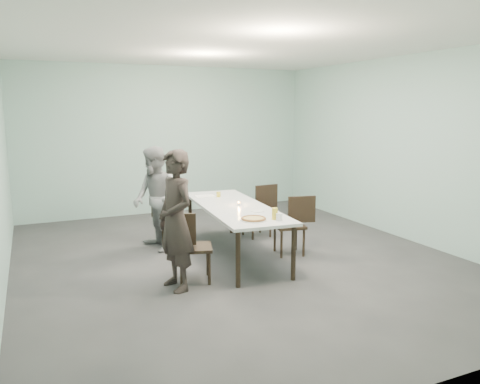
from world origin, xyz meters
name	(u,v)px	position (x,y,z in m)	size (l,w,h in m)	color
ground	(237,259)	(0.00, 0.00, 0.00)	(7.00, 7.00, 0.00)	#333335
room_shell	(237,117)	(0.00, 0.00, 2.03)	(6.02, 7.02, 3.01)	#99C0B9
table	(234,209)	(0.03, 0.18, 0.69)	(1.11, 2.66, 0.75)	white
chair_near_left	(188,242)	(-0.91, -0.55, 0.50)	(0.65, 0.52, 0.87)	black
chair_far_left	(172,214)	(-0.65, 1.07, 0.50)	(0.65, 0.53, 0.87)	black
chair_near_right	(294,221)	(0.88, -0.11, 0.50)	(0.64, 0.50, 0.87)	black
chair_far_right	(261,207)	(0.89, 1.00, 0.50)	(0.62, 0.45, 0.87)	black
diner_near	(176,221)	(-1.12, -0.73, 0.84)	(0.61, 0.40, 1.68)	black
diner_far	(155,199)	(-0.95, 0.93, 0.80)	(0.77, 0.60, 1.59)	gray
pizza	(254,219)	(-0.11, -0.75, 0.77)	(0.34, 0.34, 0.04)	white
side_plate	(258,211)	(0.17, -0.31, 0.76)	(0.18, 0.18, 0.01)	white
beer_glass	(275,214)	(0.16, -0.83, 0.82)	(0.08, 0.08, 0.15)	gold
water_tumbler	(279,217)	(0.18, -0.90, 0.80)	(0.08, 0.08, 0.09)	silver
tealight	(239,204)	(0.11, 0.17, 0.77)	(0.06, 0.06, 0.05)	silver
amber_tumbler	(219,194)	(0.08, 0.92, 0.79)	(0.07, 0.07, 0.08)	gold
menu	(205,196)	(-0.10, 1.07, 0.75)	(0.30, 0.22, 0.01)	silver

